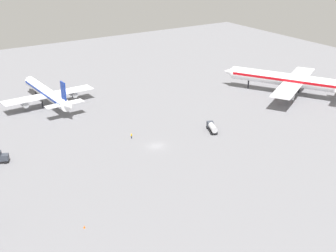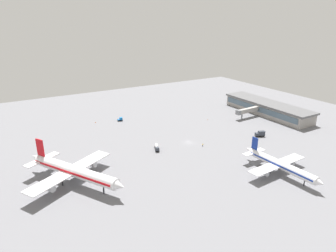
{
  "view_description": "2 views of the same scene",
  "coord_description": "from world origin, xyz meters",
  "px_view_note": "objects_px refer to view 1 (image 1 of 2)",
  "views": [
    {
      "loc": [
        101.55,
        -60.74,
        56.15
      ],
      "look_at": [
        0.93,
        3.45,
        5.77
      ],
      "focal_mm": 48.96,
      "sensor_mm": 36.0,
      "label": 1
    },
    {
      "loc": [
        -125.65,
        87.06,
        64.99
      ],
      "look_at": [
        17.62,
        2.94,
        4.68
      ],
      "focal_mm": 31.91,
      "sensor_mm": 36.0,
      "label": 2
    }
  ],
  "objects_px": {
    "airplane_at_gate": "(47,93)",
    "safety_cone_mid_apron": "(84,227)",
    "fuel_truck": "(212,127)",
    "ground_crew_worker": "(131,136)",
    "airplane_taxiing": "(290,80)"
  },
  "relations": [
    {
      "from": "airplane_at_gate",
      "to": "safety_cone_mid_apron",
      "type": "height_order",
      "value": "airplane_at_gate"
    },
    {
      "from": "ground_crew_worker",
      "to": "safety_cone_mid_apron",
      "type": "xyz_separation_m",
      "value": [
        34.24,
        -29.51,
        -0.55
      ]
    },
    {
      "from": "airplane_at_gate",
      "to": "ground_crew_worker",
      "type": "relative_size",
      "value": 24.14
    },
    {
      "from": "safety_cone_mid_apron",
      "to": "ground_crew_worker",
      "type": "bearing_deg",
      "value": 139.24
    },
    {
      "from": "airplane_taxiing",
      "to": "fuel_truck",
      "type": "relative_size",
      "value": 7.18
    },
    {
      "from": "airplane_taxiing",
      "to": "ground_crew_worker",
      "type": "height_order",
      "value": "airplane_taxiing"
    },
    {
      "from": "airplane_at_gate",
      "to": "airplane_taxiing",
      "type": "height_order",
      "value": "airplane_taxiing"
    },
    {
      "from": "ground_crew_worker",
      "to": "safety_cone_mid_apron",
      "type": "relative_size",
      "value": 2.78
    },
    {
      "from": "airplane_taxiing",
      "to": "ground_crew_worker",
      "type": "xyz_separation_m",
      "value": [
        3.39,
        -68.9,
        -4.91
      ]
    },
    {
      "from": "airplane_at_gate",
      "to": "fuel_truck",
      "type": "distance_m",
      "value": 60.62
    },
    {
      "from": "fuel_truck",
      "to": "ground_crew_worker",
      "type": "height_order",
      "value": "fuel_truck"
    },
    {
      "from": "ground_crew_worker",
      "to": "airplane_at_gate",
      "type": "bearing_deg",
      "value": 159.3
    },
    {
      "from": "airplane_at_gate",
      "to": "safety_cone_mid_apron",
      "type": "relative_size",
      "value": 67.18
    },
    {
      "from": "airplane_taxiing",
      "to": "fuel_truck",
      "type": "distance_m",
      "value": 47.34
    },
    {
      "from": "airplane_taxiing",
      "to": "ground_crew_worker",
      "type": "distance_m",
      "value": 69.15
    }
  ]
}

